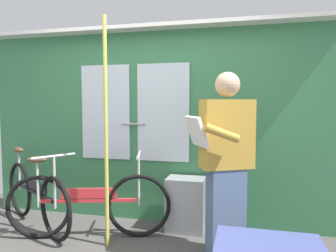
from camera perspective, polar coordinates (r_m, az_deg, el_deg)
train_door_wall at (r=3.59m, az=-3.17°, el=0.85°), size 4.08×0.28×2.22m
bicycle_near_door at (r=3.34m, az=-14.43°, el=-13.65°), size 1.61×0.61×0.86m
bicycle_leaning_behind at (r=3.81m, az=-23.11°, el=-11.62°), size 1.40×0.90×0.86m
passenger_reading_newspaper at (r=2.79m, az=10.46°, el=-6.30°), size 0.62×0.56×1.64m
trash_bin_by_wall at (r=3.45m, az=3.27°, el=-14.10°), size 0.41×0.28×0.57m
handrail_pole at (r=2.98m, az=-11.28°, el=-1.27°), size 0.04×0.04×2.18m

